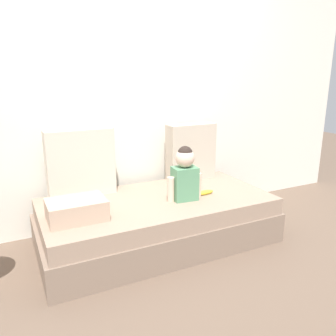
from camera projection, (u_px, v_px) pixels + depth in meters
ground_plane at (158, 241)px, 2.90m from camera, size 12.00×12.00×0.00m
back_wall at (129, 87)px, 3.08m from camera, size 5.11×0.10×2.53m
couch at (158, 221)px, 2.85m from camera, size 1.91×0.94×0.39m
throw_pillow_left at (81, 163)px, 2.82m from camera, size 0.55×0.16×0.56m
throw_pillow_right at (191, 152)px, 3.27m from camera, size 0.47×0.16×0.53m
toddler at (185, 174)px, 2.73m from camera, size 0.31×0.16×0.44m
banana at (205, 192)px, 2.89m from camera, size 0.17×0.05×0.04m
folded_blanket at (77, 210)px, 2.39m from camera, size 0.40×0.28×0.14m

